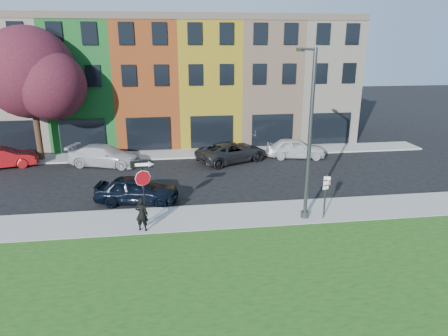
{
  "coord_description": "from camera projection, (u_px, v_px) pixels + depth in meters",
  "views": [
    {
      "loc": [
        -3.32,
        -15.16,
        8.45
      ],
      "look_at": [
        -0.68,
        4.0,
        2.3
      ],
      "focal_mm": 32.0,
      "sensor_mm": 36.0,
      "label": 1
    }
  ],
  "objects": [
    {
      "name": "stop_sign",
      "position": [
        143.0,
        179.0,
        18.53
      ],
      "size": [
        1.05,
        0.1,
        3.11
      ],
      "rotation": [
        0.0,
        0.0,
        0.01
      ],
      "color": "black",
      "rests_on": "sidewalk_near"
    },
    {
      "name": "street_lamp",
      "position": [
        308.0,
        136.0,
        18.77
      ],
      "size": [
        0.4,
        2.58,
        8.09
      ],
      "rotation": [
        0.0,
        0.0,
        -0.0
      ],
      "color": "#444749",
      "rests_on": "sidewalk_near"
    },
    {
      "name": "tree_purple",
      "position": [
        32.0,
        75.0,
        27.83
      ],
      "size": [
        7.59,
        6.64,
        9.42
      ],
      "color": "black",
      "rests_on": "sidewalk_far"
    },
    {
      "name": "sedan_near",
      "position": [
        137.0,
        190.0,
        21.65
      ],
      "size": [
        3.43,
        5.12,
        1.52
      ],
      "primitive_type": "imported",
      "rotation": [
        0.0,
        0.0,
        1.38
      ],
      "color": "black",
      "rests_on": "ground"
    },
    {
      "name": "sidewalk_far",
      "position": [
        175.0,
        154.0,
        31.06
      ],
      "size": [
        40.0,
        2.4,
        0.12
      ],
      "primitive_type": "cube",
      "color": "#999690",
      "rests_on": "ground"
    },
    {
      "name": "parked_car_white",
      "position": [
        296.0,
        148.0,
        30.16
      ],
      "size": [
        3.26,
        5.0,
        1.5
      ],
      "primitive_type": "imported",
      "rotation": [
        0.0,
        0.0,
        1.4
      ],
      "color": "silver",
      "rests_on": "ground"
    },
    {
      "name": "parked_car_silver",
      "position": [
        104.0,
        156.0,
        28.22
      ],
      "size": [
        4.82,
        6.19,
        1.47
      ],
      "primitive_type": "imported",
      "rotation": [
        0.0,
        0.0,
        1.28
      ],
      "color": "#B9BABE",
      "rests_on": "ground"
    },
    {
      "name": "ground",
      "position": [
        252.0,
        245.0,
        17.31
      ],
      "size": [
        120.0,
        120.0,
        0.0
      ],
      "primitive_type": "plane",
      "color": "black",
      "rests_on": "ground"
    },
    {
      "name": "parking_sign_b",
      "position": [
        326.0,
        190.0,
        19.64
      ],
      "size": [
        0.32,
        0.11,
        2.14
      ],
      "rotation": [
        0.0,
        0.0,
        -0.19
      ],
      "color": "#444749",
      "rests_on": "sidewalk_near"
    },
    {
      "name": "parking_sign_a",
      "position": [
        325.0,
        194.0,
        19.31
      ],
      "size": [
        0.31,
        0.13,
        2.02
      ],
      "rotation": [
        0.0,
        0.0,
        0.31
      ],
      "color": "#444749",
      "rests_on": "sidewalk_near"
    },
    {
      "name": "parked_car_dark",
      "position": [
        232.0,
        152.0,
        29.17
      ],
      "size": [
        6.49,
        7.19,
        1.48
      ],
      "primitive_type": "imported",
      "rotation": [
        0.0,
        0.0,
        2.0
      ],
      "color": "black",
      "rests_on": "ground"
    },
    {
      "name": "parked_car_red",
      "position": [
        2.0,
        158.0,
        27.71
      ],
      "size": [
        3.86,
        5.27,
        1.47
      ],
      "primitive_type": "imported",
      "rotation": [
        0.0,
        0.0,
        1.84
      ],
      "color": "maroon",
      "rests_on": "ground"
    },
    {
      "name": "man",
      "position": [
        142.0,
        214.0,
        18.2
      ],
      "size": [
        0.77,
        0.66,
        1.6
      ],
      "primitive_type": "imported",
      "rotation": [
        0.0,
        0.0,
        2.89
      ],
      "color": "black",
      "rests_on": "sidewalk_near"
    },
    {
      "name": "rowhouse_block",
      "position": [
        177.0,
        82.0,
        35.47
      ],
      "size": [
        30.0,
        10.12,
        10.0
      ],
      "color": "beige",
      "rests_on": "ground"
    },
    {
      "name": "sidewalk_near",
      "position": [
        278.0,
        213.0,
        20.38
      ],
      "size": [
        40.0,
        3.0,
        0.12
      ],
      "primitive_type": "cube",
      "color": "#999690",
      "rests_on": "ground"
    }
  ]
}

